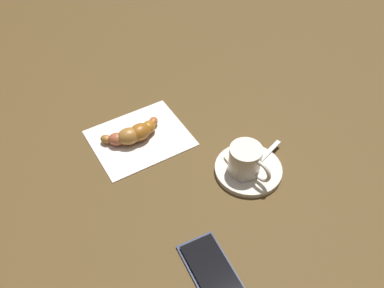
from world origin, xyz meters
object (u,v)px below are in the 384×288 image
at_px(teaspoon, 253,167).
at_px(espresso_cup, 246,160).
at_px(napkin, 140,138).
at_px(croissant, 134,134).
at_px(sugar_packet, 241,155).
at_px(cell_phone, 216,278).
at_px(saucer, 248,170).

bearing_deg(teaspoon, espresso_cup, -119.02).
relative_size(napkin, croissant, 1.47).
distance_m(napkin, croissant, 0.02).
xyz_separation_m(sugar_packet, cell_phone, (0.13, -0.22, -0.01)).
distance_m(saucer, croissant, 0.24).
xyz_separation_m(espresso_cup, sugar_packet, (-0.03, 0.02, -0.03)).
relative_size(teaspoon, cell_phone, 0.81).
distance_m(napkin, cell_phone, 0.34).
height_order(espresso_cup, teaspoon, espresso_cup).
height_order(espresso_cup, croissant, espresso_cup).
distance_m(saucer, sugar_packet, 0.03).
distance_m(espresso_cup, teaspoon, 0.03).
height_order(saucer, croissant, croissant).
bearing_deg(espresso_cup, sugar_packet, 142.33).
height_order(saucer, napkin, saucer).
distance_m(saucer, cell_phone, 0.23).
bearing_deg(sugar_packet, cell_phone, 49.19).
relative_size(saucer, teaspoon, 0.94).
height_order(napkin, croissant, croissant).
bearing_deg(saucer, espresso_cup, -98.53).
bearing_deg(napkin, cell_phone, -19.69).
distance_m(saucer, espresso_cup, 0.04).
xyz_separation_m(saucer, sugar_packet, (-0.03, 0.01, 0.01)).
bearing_deg(espresso_cup, napkin, -159.46).
bearing_deg(espresso_cup, cell_phone, -61.29).
distance_m(espresso_cup, napkin, 0.23).
xyz_separation_m(napkin, croissant, (-0.00, -0.01, 0.02)).
bearing_deg(sugar_packet, saucer, 85.44).
relative_size(espresso_cup, napkin, 0.48).
height_order(espresso_cup, napkin, espresso_cup).
distance_m(espresso_cup, sugar_packet, 0.04).
relative_size(teaspoon, sugar_packet, 2.11).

